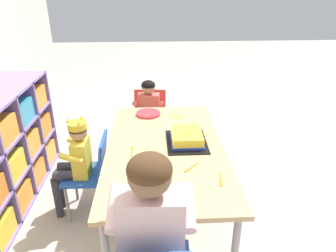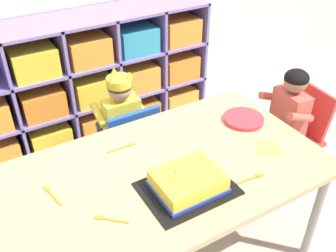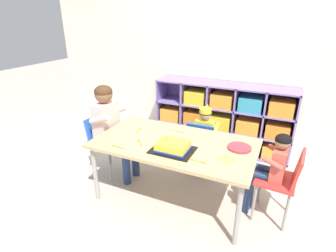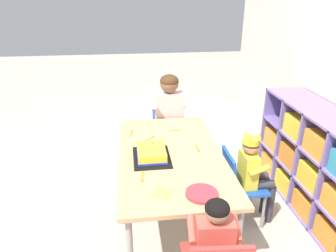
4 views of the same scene
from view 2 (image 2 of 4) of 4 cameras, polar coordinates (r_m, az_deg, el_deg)
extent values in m
cube|color=#7F6BB2|center=(3.04, -12.98, 8.21)|extent=(1.84, 0.01, 0.92)
cube|color=#7F6BB2|center=(2.78, -22.19, 3.76)|extent=(0.02, 0.39, 0.92)
cube|color=#7F6BB2|center=(2.83, -15.12, 5.82)|extent=(0.02, 0.39, 0.92)
cube|color=#7F6BB2|center=(2.93, -8.36, 7.70)|extent=(0.02, 0.39, 0.92)
cube|color=#7F6BB2|center=(3.07, -2.07, 9.34)|extent=(0.02, 0.39, 0.92)
cube|color=#7F6BB2|center=(3.24, 3.67, 10.72)|extent=(0.02, 0.39, 0.92)
cube|color=#7F6BB2|center=(3.11, -10.73, -0.57)|extent=(1.84, 0.39, 0.02)
cube|color=#7F6BB2|center=(2.95, -11.35, 4.21)|extent=(1.84, 0.39, 0.02)
cube|color=#7F6BB2|center=(2.81, -12.05, 9.49)|extent=(1.84, 0.39, 0.02)
cube|color=#7F6BB2|center=(2.70, -12.84, 15.26)|extent=(1.84, 0.39, 0.02)
cube|color=yellow|center=(2.96, -17.30, -1.20)|extent=(0.28, 0.32, 0.18)
cube|color=orange|center=(3.04, -10.80, 0.81)|extent=(0.28, 0.32, 0.18)
cube|color=orange|center=(3.15, -4.67, 2.69)|extent=(0.28, 0.32, 0.18)
cube|color=orange|center=(3.29, 1.00, 4.40)|extent=(0.28, 0.32, 0.18)
cube|color=orange|center=(2.81, -18.34, 3.78)|extent=(0.28, 0.32, 0.18)
cube|color=yellow|center=(2.88, -11.44, 5.77)|extent=(0.28, 0.32, 0.18)
cube|color=orange|center=(3.00, -4.93, 7.57)|extent=(0.28, 0.32, 0.18)
cube|color=orange|center=(3.15, 1.05, 9.12)|extent=(0.28, 0.32, 0.18)
cube|color=yellow|center=(2.67, -19.51, 9.30)|extent=(0.28, 0.32, 0.18)
cube|color=orange|center=(2.75, -12.16, 11.25)|extent=(0.28, 0.32, 0.18)
cube|color=teal|center=(2.87, -5.24, 12.91)|extent=(0.28, 0.32, 0.18)
cube|color=orange|center=(3.04, 1.11, 14.25)|extent=(0.28, 0.32, 0.18)
cube|color=tan|center=(1.73, -1.39, -7.13)|extent=(1.52, 0.83, 0.03)
cylinder|color=#9E9993|center=(2.12, 20.98, -12.18)|extent=(0.04, 0.04, 0.60)
cylinder|color=#9E9993|center=(2.47, 8.87, -2.28)|extent=(0.04, 0.04, 0.60)
cube|color=#1E4CA8|center=(2.37, -6.45, -2.54)|extent=(0.34, 0.31, 0.03)
cube|color=#1E4CA8|center=(2.17, -5.09, -1.12)|extent=(0.31, 0.07, 0.30)
cylinder|color=gray|center=(2.62, -4.62, -3.29)|extent=(0.02, 0.02, 0.33)
cylinder|color=gray|center=(2.54, -10.23, -5.19)|extent=(0.02, 0.02, 0.33)
cylinder|color=gray|center=(2.44, -1.96, -6.45)|extent=(0.02, 0.02, 0.33)
cylinder|color=gray|center=(2.36, -7.93, -8.63)|extent=(0.02, 0.02, 0.33)
cube|color=yellow|center=(2.29, -6.80, 0.66)|extent=(0.21, 0.11, 0.29)
sphere|color=tan|center=(2.18, -7.19, 5.39)|extent=(0.13, 0.13, 0.13)
ellipsoid|color=#472D19|center=(2.17, -7.22, 5.85)|extent=(0.14, 0.14, 0.10)
cylinder|color=yellow|center=(2.16, -7.28, 6.55)|extent=(0.14, 0.14, 0.05)
cone|color=yellow|center=(2.19, -8.01, 8.15)|extent=(0.04, 0.04, 0.04)
cone|color=yellow|center=(2.13, -5.76, 7.62)|extent=(0.04, 0.04, 0.04)
cone|color=yellow|center=(2.10, -8.38, 6.91)|extent=(0.04, 0.04, 0.04)
cylinder|color=#33333D|center=(2.46, -6.31, 0.00)|extent=(0.07, 0.21, 0.07)
cylinder|color=#33333D|center=(2.42, -9.00, -0.86)|extent=(0.07, 0.21, 0.07)
cylinder|color=#33333D|center=(2.66, -6.99, -2.54)|extent=(0.06, 0.06, 0.35)
cylinder|color=#33333D|center=(2.62, -9.49, -3.37)|extent=(0.06, 0.06, 0.35)
cylinder|color=yellow|center=(2.33, -4.55, 3.35)|extent=(0.05, 0.17, 0.10)
cylinder|color=yellow|center=(2.25, -10.24, 1.64)|extent=(0.05, 0.17, 0.10)
cube|color=red|center=(2.42, 16.84, -1.41)|extent=(0.36, 0.38, 0.03)
cube|color=red|center=(2.43, 20.18, 2.43)|extent=(0.09, 0.33, 0.28)
cylinder|color=gray|center=(2.55, 11.67, -4.27)|extent=(0.02, 0.02, 0.39)
cylinder|color=gray|center=(2.39, 15.79, -8.20)|extent=(0.02, 0.02, 0.39)
cylinder|color=gray|center=(2.70, 16.28, -2.61)|extent=(0.02, 0.02, 0.39)
cylinder|color=gray|center=(2.55, 20.46, -6.17)|extent=(0.02, 0.02, 0.39)
cube|color=#D15647|center=(2.33, 17.46, 1.65)|extent=(0.13, 0.22, 0.29)
sphere|color=#997051|center=(2.23, 18.42, 6.32)|extent=(0.13, 0.13, 0.13)
ellipsoid|color=black|center=(2.22, 18.52, 6.77)|extent=(0.14, 0.14, 0.10)
cylinder|color=navy|center=(2.37, 14.11, -0.55)|extent=(0.21, 0.09, 0.07)
cylinder|color=navy|center=(2.30, 16.01, -2.18)|extent=(0.21, 0.09, 0.07)
cylinder|color=navy|center=(2.46, 11.41, -5.69)|extent=(0.06, 0.06, 0.41)
cylinder|color=navy|center=(2.39, 13.16, -7.42)|extent=(0.06, 0.06, 0.41)
cylinder|color=#D15647|center=(2.35, 15.01, 4.24)|extent=(0.18, 0.06, 0.10)
cylinder|color=#D15647|center=(2.20, 19.01, 1.20)|extent=(0.18, 0.06, 0.10)
cube|color=black|center=(1.64, 2.91, -9.21)|extent=(0.38, 0.29, 0.01)
cube|color=yellow|center=(1.61, 2.96, -8.14)|extent=(0.27, 0.22, 0.08)
cube|color=#283DB2|center=(1.63, 2.93, -8.91)|extent=(0.28, 0.23, 0.02)
cylinder|color=#E54C66|center=(1.56, 1.02, -7.12)|extent=(0.01, 0.01, 0.04)
cylinder|color=#EFCC4C|center=(1.54, 0.91, -7.56)|extent=(0.01, 0.01, 0.04)
cylinder|color=#DB333D|center=(2.07, 11.12, 1.03)|extent=(0.21, 0.21, 0.02)
cube|color=#F4DB4C|center=(1.91, 14.58, -3.18)|extent=(0.15, 0.15, 0.00)
cube|color=orange|center=(1.66, -16.46, -10.17)|extent=(0.03, 0.10, 0.00)
cube|color=orange|center=(1.71, -17.59, -8.85)|extent=(0.03, 0.04, 0.00)
cube|color=orange|center=(1.86, -7.46, -3.41)|extent=(0.11, 0.01, 0.00)
cube|color=orange|center=(1.88, -5.40, -2.71)|extent=(0.04, 0.02, 0.00)
cube|color=orange|center=(1.53, -7.73, -13.70)|extent=(0.08, 0.08, 0.00)
cube|color=orange|center=(1.55, -10.27, -13.17)|extent=(0.04, 0.04, 0.00)
cube|color=orange|center=(1.71, 11.53, -7.88)|extent=(0.10, 0.02, 0.00)
cube|color=orange|center=(1.74, 13.44, -7.14)|extent=(0.04, 0.02, 0.00)
camera|label=1|loc=(1.81, -78.99, 4.87)|focal=33.15mm
camera|label=3|loc=(1.77, 90.89, -1.27)|focal=28.10mm
camera|label=4|loc=(2.98, 49.80, 25.84)|focal=33.61mm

